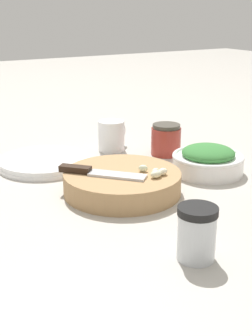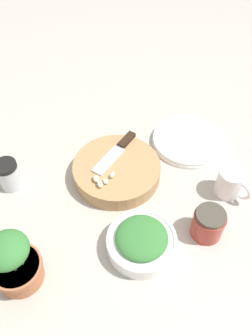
{
  "view_description": "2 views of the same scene",
  "coord_description": "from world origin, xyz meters",
  "px_view_note": "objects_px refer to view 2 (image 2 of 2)",
  "views": [
    {
      "loc": [
        0.81,
        -0.51,
        0.37
      ],
      "look_at": [
        0.02,
        -0.05,
        0.05
      ],
      "focal_mm": 50.0,
      "sensor_mm": 36.0,
      "label": 1
    },
    {
      "loc": [
        0.15,
        0.52,
        0.72
      ],
      "look_at": [
        0.01,
        -0.01,
        0.09
      ],
      "focal_mm": 35.0,
      "sensor_mm": 36.0,
      "label": 2
    }
  ],
  "objects_px": {
    "spice_jar": "(8,175)",
    "plate_stack": "(188,140)",
    "herb_bowl": "(141,241)",
    "chef_knife": "(118,150)",
    "garlic_cloves": "(102,180)",
    "honey_jar": "(208,224)",
    "coffee_mug": "(231,183)",
    "cutting_board": "(117,170)",
    "potted_herb": "(15,264)"
  },
  "relations": [
    {
      "from": "chef_knife",
      "to": "garlic_cloves",
      "type": "height_order",
      "value": "garlic_cloves"
    },
    {
      "from": "cutting_board",
      "to": "herb_bowl",
      "type": "height_order",
      "value": "herb_bowl"
    },
    {
      "from": "spice_jar",
      "to": "chef_knife",
      "type": "bearing_deg",
      "value": -177.42
    },
    {
      "from": "herb_bowl",
      "to": "potted_herb",
      "type": "bearing_deg",
      "value": 1.2
    },
    {
      "from": "plate_stack",
      "to": "potted_herb",
      "type": "bearing_deg",
      "value": 31.25
    },
    {
      "from": "cutting_board",
      "to": "honey_jar",
      "type": "bearing_deg",
      "value": 126.63
    },
    {
      "from": "chef_knife",
      "to": "coffee_mug",
      "type": "distance_m",
      "value": 0.32
    },
    {
      "from": "cutting_board",
      "to": "spice_jar",
      "type": "bearing_deg",
      "value": -7.38
    },
    {
      "from": "plate_stack",
      "to": "honey_jar",
      "type": "bearing_deg",
      "value": 76.53
    },
    {
      "from": "potted_herb",
      "to": "garlic_cloves",
      "type": "bearing_deg",
      "value": -139.6
    },
    {
      "from": "spice_jar",
      "to": "coffee_mug",
      "type": "xyz_separation_m",
      "value": [
        -0.57,
        0.17,
        -0.0
      ]
    },
    {
      "from": "chef_knife",
      "to": "garlic_cloves",
      "type": "xyz_separation_m",
      "value": [
        0.07,
        0.1,
        0.0
      ]
    },
    {
      "from": "herb_bowl",
      "to": "spice_jar",
      "type": "distance_m",
      "value": 0.4
    },
    {
      "from": "chef_knife",
      "to": "herb_bowl",
      "type": "bearing_deg",
      "value": 135.38
    },
    {
      "from": "plate_stack",
      "to": "coffee_mug",
      "type": "bearing_deg",
      "value": 99.36
    },
    {
      "from": "herb_bowl",
      "to": "plate_stack",
      "type": "distance_m",
      "value": 0.39
    },
    {
      "from": "potted_herb",
      "to": "spice_jar",
      "type": "bearing_deg",
      "value": -86.68
    },
    {
      "from": "chef_knife",
      "to": "potted_herb",
      "type": "height_order",
      "value": "potted_herb"
    },
    {
      "from": "chef_knife",
      "to": "honey_jar",
      "type": "distance_m",
      "value": 0.32
    },
    {
      "from": "herb_bowl",
      "to": "garlic_cloves",
      "type": "bearing_deg",
      "value": -73.11
    },
    {
      "from": "cutting_board",
      "to": "chef_knife",
      "type": "height_order",
      "value": "chef_knife"
    },
    {
      "from": "chef_knife",
      "to": "plate_stack",
      "type": "xyz_separation_m",
      "value": [
        -0.23,
        -0.03,
        -0.04
      ]
    },
    {
      "from": "chef_knife",
      "to": "plate_stack",
      "type": "relative_size",
      "value": 0.68
    },
    {
      "from": "cutting_board",
      "to": "coffee_mug",
      "type": "distance_m",
      "value": 0.31
    },
    {
      "from": "honey_jar",
      "to": "potted_herb",
      "type": "distance_m",
      "value": 0.45
    },
    {
      "from": "cutting_board",
      "to": "coffee_mug",
      "type": "height_order",
      "value": "coffee_mug"
    },
    {
      "from": "spice_jar",
      "to": "plate_stack",
      "type": "bearing_deg",
      "value": -175.85
    },
    {
      "from": "cutting_board",
      "to": "garlic_cloves",
      "type": "xyz_separation_m",
      "value": [
        0.05,
        0.05,
        0.03
      ]
    },
    {
      "from": "garlic_cloves",
      "to": "spice_jar",
      "type": "xyz_separation_m",
      "value": [
        0.24,
        -0.09,
        -0.01
      ]
    },
    {
      "from": "garlic_cloves",
      "to": "honey_jar",
      "type": "bearing_deg",
      "value": 140.56
    },
    {
      "from": "potted_herb",
      "to": "plate_stack",
      "type": "bearing_deg",
      "value": -148.75
    },
    {
      "from": "cutting_board",
      "to": "honey_jar",
      "type": "xyz_separation_m",
      "value": [
        -0.17,
        0.23,
        0.02
      ]
    },
    {
      "from": "chef_knife",
      "to": "spice_jar",
      "type": "bearing_deg",
      "value": 49.85
    },
    {
      "from": "spice_jar",
      "to": "coffee_mug",
      "type": "distance_m",
      "value": 0.59
    },
    {
      "from": "chef_knife",
      "to": "garlic_cloves",
      "type": "distance_m",
      "value": 0.12
    },
    {
      "from": "garlic_cloves",
      "to": "plate_stack",
      "type": "distance_m",
      "value": 0.32
    },
    {
      "from": "chef_knife",
      "to": "potted_herb",
      "type": "distance_m",
      "value": 0.41
    },
    {
      "from": "garlic_cloves",
      "to": "potted_herb",
      "type": "bearing_deg",
      "value": 40.4
    },
    {
      "from": "cutting_board",
      "to": "garlic_cloves",
      "type": "height_order",
      "value": "garlic_cloves"
    },
    {
      "from": "cutting_board",
      "to": "plate_stack",
      "type": "height_order",
      "value": "cutting_board"
    },
    {
      "from": "spice_jar",
      "to": "plate_stack",
      "type": "height_order",
      "value": "spice_jar"
    },
    {
      "from": "garlic_cloves",
      "to": "coffee_mug",
      "type": "xyz_separation_m",
      "value": [
        -0.33,
        0.08,
        -0.01
      ]
    },
    {
      "from": "garlic_cloves",
      "to": "herb_bowl",
      "type": "height_order",
      "value": "herb_bowl"
    },
    {
      "from": "garlic_cloves",
      "to": "honey_jar",
      "type": "distance_m",
      "value": 0.29
    },
    {
      "from": "cutting_board",
      "to": "plate_stack",
      "type": "xyz_separation_m",
      "value": [
        -0.24,
        -0.08,
        -0.01
      ]
    },
    {
      "from": "honey_jar",
      "to": "potted_herb",
      "type": "xyz_separation_m",
      "value": [
        0.44,
        0.01,
        0.03
      ]
    },
    {
      "from": "coffee_mug",
      "to": "cutting_board",
      "type": "bearing_deg",
      "value": -24.91
    },
    {
      "from": "chef_knife",
      "to": "garlic_cloves",
      "type": "relative_size",
      "value": 2.41
    },
    {
      "from": "spice_jar",
      "to": "honey_jar",
      "type": "relative_size",
      "value": 1.06
    },
    {
      "from": "herb_bowl",
      "to": "chef_knife",
      "type": "bearing_deg",
      "value": -91.89
    }
  ]
}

